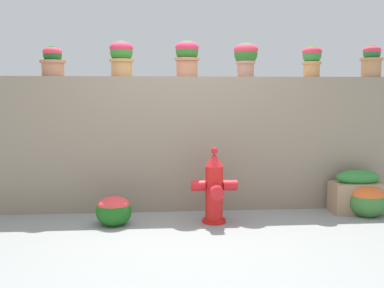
{
  "coord_description": "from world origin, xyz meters",
  "views": [
    {
      "loc": [
        -0.3,
        -3.96,
        1.4
      ],
      "look_at": [
        0.09,
        1.09,
        0.81
      ],
      "focal_mm": 40.67,
      "sensor_mm": 36.0,
      "label": 1
    }
  ],
  "objects_px": {
    "potted_plant_6": "(372,60)",
    "planter_box": "(357,192)",
    "flower_bush_left": "(367,200)",
    "potted_plant_1": "(53,61)",
    "fire_hydrant": "(214,189)",
    "flower_bush_right": "(114,210)",
    "potted_plant_3": "(187,56)",
    "potted_plant_2": "(121,56)",
    "potted_plant_5": "(312,59)",
    "potted_plant_4": "(246,56)"
  },
  "relations": [
    {
      "from": "potted_plant_2",
      "to": "fire_hydrant",
      "type": "height_order",
      "value": "potted_plant_2"
    },
    {
      "from": "potted_plant_4",
      "to": "planter_box",
      "type": "bearing_deg",
      "value": -17.79
    },
    {
      "from": "potted_plant_3",
      "to": "flower_bush_right",
      "type": "distance_m",
      "value": 1.99
    },
    {
      "from": "flower_bush_left",
      "to": "flower_bush_right",
      "type": "bearing_deg",
      "value": -177.52
    },
    {
      "from": "potted_plant_2",
      "to": "potted_plant_6",
      "type": "height_order",
      "value": "potted_plant_2"
    },
    {
      "from": "potted_plant_2",
      "to": "flower_bush_left",
      "type": "height_order",
      "value": "potted_plant_2"
    },
    {
      "from": "potted_plant_1",
      "to": "potted_plant_3",
      "type": "distance_m",
      "value": 1.57
    },
    {
      "from": "potted_plant_6",
      "to": "planter_box",
      "type": "distance_m",
      "value": 1.64
    },
    {
      "from": "potted_plant_1",
      "to": "fire_hydrant",
      "type": "bearing_deg",
      "value": -20.04
    },
    {
      "from": "potted_plant_6",
      "to": "fire_hydrant",
      "type": "distance_m",
      "value": 2.57
    },
    {
      "from": "potted_plant_1",
      "to": "potted_plant_3",
      "type": "height_order",
      "value": "potted_plant_3"
    },
    {
      "from": "potted_plant_1",
      "to": "potted_plant_5",
      "type": "bearing_deg",
      "value": -0.28
    },
    {
      "from": "potted_plant_5",
      "to": "potted_plant_6",
      "type": "xyz_separation_m",
      "value": [
        0.75,
        -0.01,
        -0.01
      ]
    },
    {
      "from": "potted_plant_2",
      "to": "flower_bush_left",
      "type": "distance_m",
      "value": 3.31
    },
    {
      "from": "potted_plant_6",
      "to": "flower_bush_left",
      "type": "relative_size",
      "value": 0.95
    },
    {
      "from": "potted_plant_2",
      "to": "planter_box",
      "type": "bearing_deg",
      "value": -8.08
    },
    {
      "from": "potted_plant_5",
      "to": "potted_plant_6",
      "type": "bearing_deg",
      "value": -0.54
    },
    {
      "from": "potted_plant_6",
      "to": "fire_hydrant",
      "type": "bearing_deg",
      "value": -162.37
    },
    {
      "from": "potted_plant_1",
      "to": "flower_bush_left",
      "type": "bearing_deg",
      "value": -8.62
    },
    {
      "from": "flower_bush_right",
      "to": "planter_box",
      "type": "height_order",
      "value": "planter_box"
    },
    {
      "from": "potted_plant_2",
      "to": "potted_plant_5",
      "type": "relative_size",
      "value": 1.11
    },
    {
      "from": "potted_plant_2",
      "to": "potted_plant_6",
      "type": "xyz_separation_m",
      "value": [
        3.05,
        -0.02,
        -0.03
      ]
    },
    {
      "from": "potted_plant_5",
      "to": "flower_bush_left",
      "type": "bearing_deg",
      "value": -45.84
    },
    {
      "from": "potted_plant_5",
      "to": "planter_box",
      "type": "relative_size",
      "value": 0.62
    },
    {
      "from": "potted_plant_4",
      "to": "planter_box",
      "type": "height_order",
      "value": "potted_plant_4"
    },
    {
      "from": "potted_plant_6",
      "to": "flower_bush_right",
      "type": "bearing_deg",
      "value": -168.19
    },
    {
      "from": "potted_plant_4",
      "to": "potted_plant_5",
      "type": "bearing_deg",
      "value": -2.15
    },
    {
      "from": "flower_bush_left",
      "to": "planter_box",
      "type": "bearing_deg",
      "value": 108.04
    },
    {
      "from": "potted_plant_4",
      "to": "potted_plant_5",
      "type": "distance_m",
      "value": 0.81
    },
    {
      "from": "potted_plant_5",
      "to": "potted_plant_6",
      "type": "relative_size",
      "value": 0.96
    },
    {
      "from": "planter_box",
      "to": "potted_plant_5",
      "type": "bearing_deg",
      "value": 140.92
    },
    {
      "from": "flower_bush_right",
      "to": "potted_plant_2",
      "type": "bearing_deg",
      "value": 85.13
    },
    {
      "from": "potted_plant_1",
      "to": "fire_hydrant",
      "type": "xyz_separation_m",
      "value": [
        1.82,
        -0.67,
        -1.41
      ]
    },
    {
      "from": "potted_plant_1",
      "to": "flower_bush_left",
      "type": "distance_m",
      "value": 3.99
    },
    {
      "from": "potted_plant_6",
      "to": "flower_bush_right",
      "type": "height_order",
      "value": "potted_plant_6"
    },
    {
      "from": "potted_plant_3",
      "to": "potted_plant_4",
      "type": "bearing_deg",
      "value": 2.47
    },
    {
      "from": "potted_plant_3",
      "to": "potted_plant_6",
      "type": "relative_size",
      "value": 1.1
    },
    {
      "from": "potted_plant_3",
      "to": "flower_bush_left",
      "type": "bearing_deg",
      "value": -14.6
    },
    {
      "from": "potted_plant_1",
      "to": "potted_plant_6",
      "type": "relative_size",
      "value": 0.9
    },
    {
      "from": "flower_bush_right",
      "to": "potted_plant_6",
      "type": "bearing_deg",
      "value": 11.81
    },
    {
      "from": "potted_plant_3",
      "to": "potted_plant_5",
      "type": "relative_size",
      "value": 1.14
    },
    {
      "from": "potted_plant_2",
      "to": "potted_plant_1",
      "type": "bearing_deg",
      "value": 179.89
    },
    {
      "from": "potted_plant_4",
      "to": "fire_hydrant",
      "type": "bearing_deg",
      "value": -124.25
    },
    {
      "from": "potted_plant_1",
      "to": "planter_box",
      "type": "distance_m",
      "value": 3.9
    },
    {
      "from": "potted_plant_4",
      "to": "planter_box",
      "type": "relative_size",
      "value": 0.68
    },
    {
      "from": "potted_plant_1",
      "to": "flower_bush_right",
      "type": "distance_m",
      "value": 1.9
    },
    {
      "from": "potted_plant_1",
      "to": "fire_hydrant",
      "type": "relative_size",
      "value": 0.43
    },
    {
      "from": "flower_bush_right",
      "to": "potted_plant_3",
      "type": "bearing_deg",
      "value": 38.28
    },
    {
      "from": "potted_plant_2",
      "to": "fire_hydrant",
      "type": "xyz_separation_m",
      "value": [
        1.03,
        -0.66,
        -1.47
      ]
    },
    {
      "from": "potted_plant_3",
      "to": "potted_plant_5",
      "type": "bearing_deg",
      "value": 0.02
    }
  ]
}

